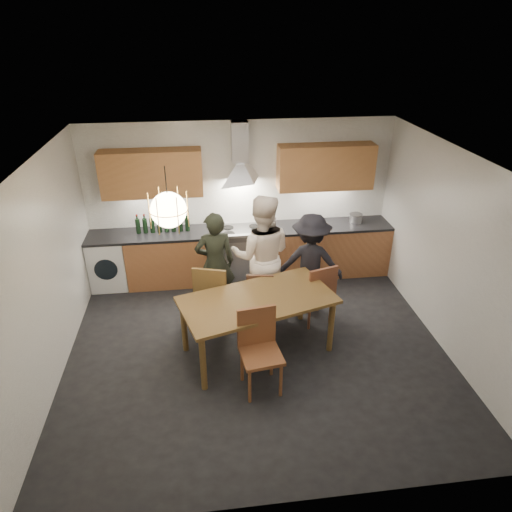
{
  "coord_description": "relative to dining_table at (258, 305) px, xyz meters",
  "views": [
    {
      "loc": [
        -0.63,
        -4.88,
        3.98
      ],
      "look_at": [
        0.04,
        0.4,
        1.2
      ],
      "focal_mm": 32.0,
      "sensor_mm": 36.0,
      "label": 1
    }
  ],
  "objects": [
    {
      "name": "chair_back_right",
      "position": [
        0.93,
        0.51,
        -0.17
      ],
      "size": [
        0.54,
        0.54,
        0.96
      ],
      "rotation": [
        0.0,
        0.0,
        3.43
      ],
      "color": "brown",
      "rests_on": "ground"
    },
    {
      "name": "stock_pot",
      "position": [
        1.93,
        2.02,
        0.25
      ],
      "size": [
        0.27,
        0.27,
        0.15
      ],
      "primitive_type": "cylinder",
      "rotation": [
        0.0,
        0.0,
        0.41
      ],
      "color": "silver",
      "rests_on": "counter_run"
    },
    {
      "name": "chair_back_left",
      "position": [
        -0.56,
        0.57,
        -0.13
      ],
      "size": [
        0.58,
        0.58,
        1.03
      ],
      "rotation": [
        0.0,
        0.0,
        2.85
      ],
      "color": "brown",
      "rests_on": "ground"
    },
    {
      "name": "room_shell",
      "position": [
        -0.0,
        0.04,
        0.98
      ],
      "size": [
        5.02,
        4.52,
        2.61
      ],
      "color": "white",
      "rests_on": "ground"
    },
    {
      "name": "pendant_lamp",
      "position": [
        -1.0,
        -0.06,
        1.38
      ],
      "size": [
        0.43,
        0.43,
        0.7
      ],
      "color": "black",
      "rests_on": "ground"
    },
    {
      "name": "range_stove",
      "position": [
        -0.0,
        1.98,
        -0.28
      ],
      "size": [
        0.9,
        0.6,
        0.92
      ],
      "color": "silver",
      "rests_on": "ground"
    },
    {
      "name": "person_mid",
      "position": [
        0.18,
        0.95,
        0.2
      ],
      "size": [
        1.0,
        0.84,
        1.85
      ],
      "primitive_type": "imported",
      "rotation": [
        0.0,
        0.0,
        2.97
      ],
      "color": "white",
      "rests_on": "ground"
    },
    {
      "name": "chair_front",
      "position": [
        -0.06,
        -0.62,
        -0.13
      ],
      "size": [
        0.52,
        0.52,
        1.03
      ],
      "rotation": [
        0.0,
        0.0,
        0.14
      ],
      "color": "brown",
      "rests_on": "ground"
    },
    {
      "name": "wine_bottles",
      "position": [
        -1.28,
        2.04,
        0.33
      ],
      "size": [
        0.86,
        0.08,
        0.32
      ],
      "color": "black",
      "rests_on": "counter_run"
    },
    {
      "name": "wall_fixtures",
      "position": [
        -0.0,
        2.1,
        1.15
      ],
      "size": [
        4.3,
        0.54,
        1.1
      ],
      "color": "tan",
      "rests_on": "ground"
    },
    {
      "name": "person_right",
      "position": [
        0.91,
        0.95,
        0.04
      ],
      "size": [
        1.08,
        0.76,
        1.53
      ],
      "primitive_type": "imported",
      "rotation": [
        0.0,
        0.0,
        2.94
      ],
      "color": "black",
      "rests_on": "ground"
    },
    {
      "name": "counter_run",
      "position": [
        0.02,
        1.99,
        -0.27
      ],
      "size": [
        5.0,
        0.62,
        0.9
      ],
      "color": "#C17A4A",
      "rests_on": "ground"
    },
    {
      "name": "chair_back_mid",
      "position": [
        0.12,
        0.65,
        -0.24
      ],
      "size": [
        0.43,
        0.43,
        0.83
      ],
      "rotation": [
        0.0,
        0.0,
        3.0
      ],
      "color": "brown",
      "rests_on": "ground"
    },
    {
      "name": "ground",
      "position": [
        -0.0,
        0.04,
        -0.72
      ],
      "size": [
        5.0,
        5.0,
        0.0
      ],
      "primitive_type": "plane",
      "color": "black",
      "rests_on": "ground"
    },
    {
      "name": "dining_table",
      "position": [
        0.0,
        0.0,
        0.0
      ],
      "size": [
        2.13,
        1.49,
        0.82
      ],
      "rotation": [
        0.0,
        0.0,
        0.3
      ],
      "color": "brown",
      "rests_on": "ground"
    },
    {
      "name": "mixing_bowl",
      "position": [
        1.22,
        1.9,
        0.22
      ],
      "size": [
        0.44,
        0.44,
        0.08
      ],
      "primitive_type": "imported",
      "rotation": [
        0.0,
        0.0,
        0.36
      ],
      "color": "#AEAEB1",
      "rests_on": "counter_run"
    },
    {
      "name": "person_left",
      "position": [
        -0.49,
        1.05,
        0.07
      ],
      "size": [
        0.62,
        0.44,
        1.59
      ],
      "primitive_type": "imported",
      "rotation": [
        0.0,
        0.0,
        3.25
      ],
      "color": "black",
      "rests_on": "ground"
    }
  ]
}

